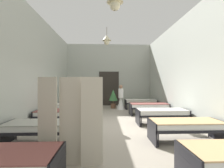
{
  "coord_description": "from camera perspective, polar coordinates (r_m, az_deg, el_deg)",
  "views": [
    {
      "loc": [
        -0.28,
        -6.27,
        1.58
      ],
      "look_at": [
        0.0,
        0.36,
        1.55
      ],
      "focal_mm": 26.51,
      "sensor_mm": 36.0,
      "label": 1
    }
  ],
  "objects": [
    {
      "name": "room_shell",
      "position": [
        7.57,
        -0.29,
        4.83
      ],
      "size": [
        6.3,
        11.22,
        4.35
      ],
      "color": "#B2B7AD",
      "rests_on": "ground"
    },
    {
      "name": "bed_left_row_1",
      "position": [
        4.8,
        -22.75,
        -13.49
      ],
      "size": [
        1.9,
        0.84,
        0.57
      ],
      "color": "black",
      "rests_on": "ground"
    },
    {
      "name": "bed_right_row_2",
      "position": [
        6.74,
        16.75,
        -9.47
      ],
      "size": [
        1.9,
        0.84,
        0.57
      ],
      "color": "black",
      "rests_on": "ground"
    },
    {
      "name": "bed_left_row_4",
      "position": [
        10.26,
        -11.55,
        -6.09
      ],
      "size": [
        1.9,
        0.84,
        0.57
      ],
      "color": "black",
      "rests_on": "ground"
    },
    {
      "name": "bed_left_row_2",
      "position": [
        6.58,
        -16.9,
        -9.71
      ],
      "size": [
        1.9,
        0.84,
        0.57
      ],
      "color": "black",
      "rests_on": "ground"
    },
    {
      "name": "nurse_mid_aisle",
      "position": [
        6.07,
        -6.38,
        -9.68
      ],
      "size": [
        0.52,
        0.52,
        1.49
      ],
      "rotation": [
        0.0,
        0.0,
        4.48
      ],
      "color": "white",
      "rests_on": "ground"
    },
    {
      "name": "bed_left_row_3",
      "position": [
        8.41,
        -13.63,
        -7.51
      ],
      "size": [
        1.9,
        0.84,
        0.57
      ],
      "color": "black",
      "rests_on": "ground"
    },
    {
      "name": "bed_right_row_4",
      "position": [
        10.37,
        9.81,
        -6.03
      ],
      "size": [
        1.9,
        0.84,
        0.57
      ],
      "color": "black",
      "rests_on": "ground"
    },
    {
      "name": "ground_plane",
      "position": [
        6.49,
        0.14,
        -14.26
      ],
      "size": [
        6.5,
        11.62,
        0.1
      ],
      "primitive_type": "cube",
      "color": "#9E9384"
    },
    {
      "name": "nurse_near_aisle",
      "position": [
        10.01,
        3.06,
        -5.73
      ],
      "size": [
        0.52,
        0.52,
        1.49
      ],
      "rotation": [
        0.0,
        0.0,
        4.37
      ],
      "color": "white",
      "rests_on": "ground"
    },
    {
      "name": "privacy_screen",
      "position": [
        3.34,
        -14.32,
        -12.36
      ],
      "size": [
        1.25,
        0.17,
        1.7
      ],
      "rotation": [
        0.0,
        0.0,
        -0.05
      ],
      "color": "#BCB29E",
      "rests_on": "ground"
    },
    {
      "name": "bed_right_row_3",
      "position": [
        8.53,
        12.53,
        -7.4
      ],
      "size": [
        1.9,
        0.84,
        0.57
      ],
      "color": "black",
      "rests_on": "ground"
    },
    {
      "name": "bed_right_row_1",
      "position": [
        5.02,
        24.08,
        -12.89
      ],
      "size": [
        1.9,
        0.84,
        0.57
      ],
      "color": "black",
      "rests_on": "ground"
    },
    {
      "name": "potted_plant",
      "position": [
        10.41,
        0.41,
        -4.29
      ],
      "size": [
        0.55,
        0.55,
        1.18
      ],
      "color": "brown",
      "rests_on": "ground"
    }
  ]
}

